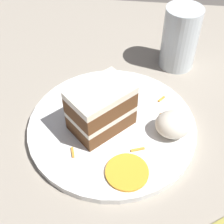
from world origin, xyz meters
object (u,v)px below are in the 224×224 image
(orange_garnish, at_px, (127,172))
(drinking_glass, at_px, (179,42))
(cake_slice, at_px, (101,108))
(cream_dollop, at_px, (173,124))
(plate, at_px, (112,126))

(orange_garnish, bearing_deg, drinking_glass, -105.64)
(cake_slice, height_order, cream_dollop, cake_slice)
(cake_slice, distance_m, orange_garnish, 0.12)
(plate, relative_size, cream_dollop, 4.99)
(cake_slice, distance_m, drinking_glass, 0.25)
(cake_slice, xyz_separation_m, cream_dollop, (-0.12, 0.00, -0.02))
(cream_dollop, bearing_deg, drinking_glass, -93.94)
(plate, xyz_separation_m, drinking_glass, (-0.12, -0.21, 0.05))
(cream_dollop, relative_size, drinking_glass, 0.45)
(cream_dollop, height_order, drinking_glass, drinking_glass)
(cream_dollop, xyz_separation_m, orange_garnish, (0.07, 0.09, -0.02))
(cake_slice, height_order, drinking_glass, drinking_glass)
(cream_dollop, bearing_deg, orange_garnish, 51.98)
(cream_dollop, height_order, orange_garnish, cream_dollop)
(cake_slice, relative_size, cream_dollop, 2.03)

